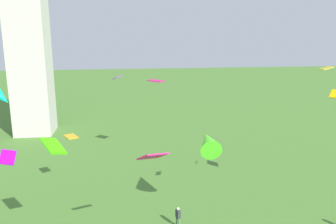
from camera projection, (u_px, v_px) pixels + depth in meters
person_5 at (178, 216)px, 25.87m from camera, size 0.36×0.47×1.57m
kite_flying_0 at (1, 97)px, 32.43m from camera, size 2.61×2.11×2.13m
kite_flying_1 at (153, 156)px, 19.74m from camera, size 1.87×1.61×0.82m
kite_flying_2 at (326, 68)px, 20.58m from camera, size 0.75×0.97×0.29m
kite_flying_3 at (71, 136)px, 29.76m from camera, size 1.41×1.56×0.13m
kite_flying_4 at (53, 146)px, 19.73m from camera, size 1.59×1.82×0.92m
kite_flying_5 at (208, 142)px, 25.70m from camera, size 1.63×2.58×2.10m
kite_flying_6 at (156, 81)px, 36.21m from camera, size 1.86×1.76×0.18m
kite_flying_8 at (117, 77)px, 35.13m from camera, size 1.06×1.13×0.43m
kite_flying_10 at (8, 157)px, 24.83m from camera, size 1.10×1.56×0.87m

